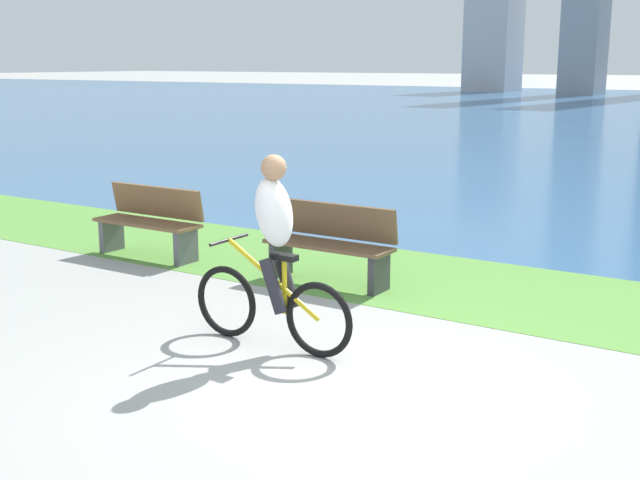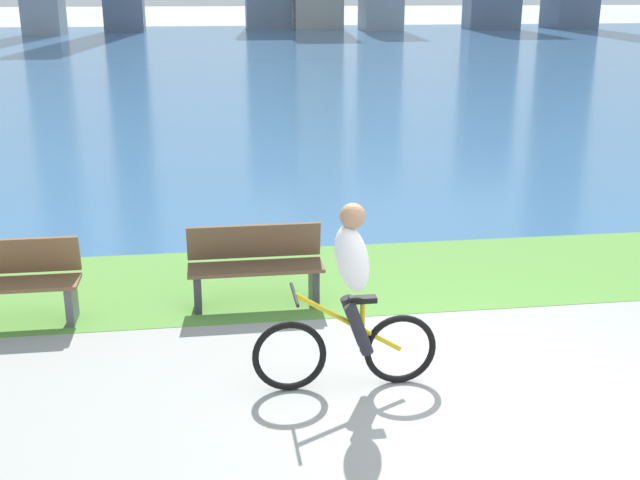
% 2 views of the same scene
% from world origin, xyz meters
% --- Properties ---
extents(ground_plane, '(300.00, 300.00, 0.00)m').
position_xyz_m(ground_plane, '(0.00, 0.00, 0.00)').
color(ground_plane, '#9E9E99').
extents(grass_strip_bayside, '(120.00, 2.48, 0.01)m').
position_xyz_m(grass_strip_bayside, '(0.00, 3.20, 0.00)').
color(grass_strip_bayside, '#59933D').
rests_on(grass_strip_bayside, ground).
extents(bay_water_surface, '(300.00, 65.83, 0.00)m').
position_xyz_m(bay_water_surface, '(0.00, 37.35, 0.00)').
color(bay_water_surface, '#386693').
rests_on(bay_water_surface, ground).
extents(cyclist_lead, '(1.66, 0.52, 1.70)m').
position_xyz_m(cyclist_lead, '(-0.98, 0.45, 0.84)').
color(cyclist_lead, black).
rests_on(cyclist_lead, ground).
extents(bench_near_path, '(1.50, 0.47, 0.90)m').
position_xyz_m(bench_near_path, '(-1.68, 2.51, 0.45)').
color(bench_near_path, brown).
rests_on(bench_near_path, ground).
extents(bench_far_along_path, '(1.50, 0.47, 0.90)m').
position_xyz_m(bench_far_along_path, '(-4.31, 2.36, 0.45)').
color(bench_far_along_path, brown).
rests_on(bench_far_along_path, ground).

